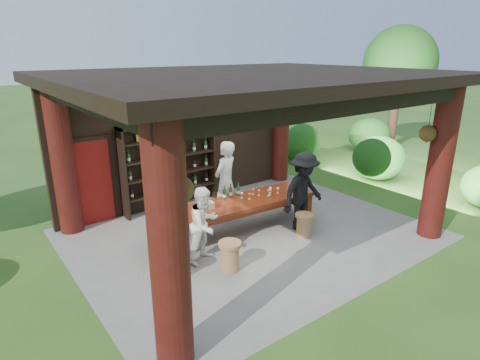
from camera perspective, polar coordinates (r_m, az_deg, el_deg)
ground at (r=9.04m, az=1.53°, el=-7.58°), size 90.00×90.00×0.00m
pavilion at (r=8.66m, az=-0.18°, el=6.20°), size 7.50×6.00×3.60m
wine_shelf at (r=10.26m, az=-9.89°, el=2.00°), size 2.52×0.38×2.22m
tasting_table at (r=8.81m, az=-0.29°, el=-3.77°), size 3.77×1.17×0.75m
stool_near_left at (r=7.53m, az=-1.44°, el=-10.68°), size 0.43×0.43×0.57m
stool_near_right at (r=8.91m, az=9.07°, el=-6.26°), size 0.40×0.40×0.52m
stool_far_left at (r=7.41m, az=-8.97°, el=-11.57°), size 0.41×0.41×0.54m
host at (r=9.40m, az=-2.09°, el=-0.21°), size 0.82×0.69×1.92m
guest_woman at (r=7.70m, az=-5.05°, el=-6.31°), size 0.87×0.78×1.49m
guest_man at (r=8.99m, az=9.00°, el=-1.69°), size 1.23×0.78×1.81m
table_bottles at (r=8.98m, az=-1.26°, el=-1.50°), size 0.47×0.11×0.31m
table_glasses at (r=9.11m, az=3.06°, el=-1.76°), size 0.93×0.35×0.15m
napkin_basket at (r=8.39m, az=-4.66°, el=-3.62°), size 0.27×0.19×0.14m
shrubs at (r=11.40m, az=8.64°, el=0.79°), size 16.42×8.18×1.36m
trees at (r=12.05m, az=14.16°, el=15.03°), size 21.63×9.11×4.80m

